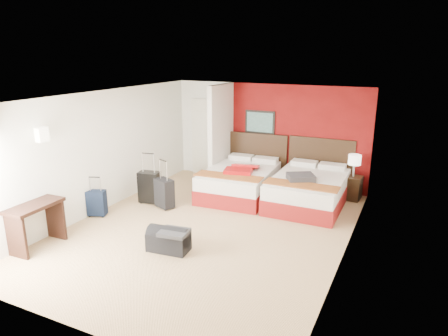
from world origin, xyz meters
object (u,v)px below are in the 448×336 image
Objects in this scene: suitcase_navy at (97,204)px; desk at (37,226)px; bed_left at (240,182)px; table_lamp at (354,166)px; red_suitcase_open at (242,169)px; suitcase_black at (150,188)px; bed_right at (308,191)px; nightstand at (352,188)px; suitcase_charcoal at (164,194)px; duffel_bag at (169,241)px.

suitcase_navy is 0.54× the size of desk.
table_lamp is (2.41, 0.86, 0.48)m from bed_left.
desk is (-2.17, -3.83, -0.28)m from red_suitcase_open.
suitcase_black is (-1.70, -1.23, -0.34)m from red_suitcase_open.
nightstand is (0.81, 0.79, -0.05)m from bed_right.
nightstand is at bearing 15.96° from bed_left.
suitcase_charcoal is 1.20× the size of suitcase_navy.
bed_right is 2.23× the size of desk.
duffel_bag is (1.15, -1.61, -0.13)m from suitcase_charcoal.
suitcase_charcoal is (-1.23, -1.34, -0.37)m from red_suitcase_open.
bed_right reaches higher than bed_left.
suitcase_charcoal reaches higher than suitcase_navy.
table_lamp is at bearing 54.75° from suitcase_charcoal.
bed_right is 1.23m from table_lamp.
red_suitcase_open is 3.24m from suitcase_navy.
red_suitcase_open is at bearing 25.79° from suitcase_navy.
red_suitcase_open reaches higher than bed_left.
desk reaches higher than suitcase_navy.
duffel_bag is (1.62, -1.73, -0.17)m from suitcase_black.
table_lamp is (2.31, 0.96, 0.11)m from red_suitcase_open.
suitcase_black is at bearing -172.24° from suitcase_charcoal.
bed_right is 4.48m from suitcase_navy.
duffel_bag is at bearing -32.73° from suitcase_charcoal.
nightstand is 0.79× the size of suitcase_black.
suitcase_black reaches higher than suitcase_charcoal.
suitcase_charcoal is at bearing -141.47° from nightstand.
suitcase_charcoal is 2.66m from desk.
bed_left is at bearing 73.60° from suitcase_charcoal.
suitcase_charcoal is at bearing 67.35° from desk.
bed_left reaches higher than suitcase_charcoal.
bed_right is 3.47× the size of suitcase_charcoal.
table_lamp is (0.81, 0.79, 0.47)m from bed_right.
red_suitcase_open is at bearing -151.91° from nightstand.
table_lamp reaches higher than red_suitcase_open.
red_suitcase_open is 0.88× the size of desk.
duffel_bag is at bearing -36.84° from suitcase_navy.
suitcase_navy is at bearing -146.86° from bed_right.
duffel_bag is (-2.39, -3.92, -0.09)m from nightstand.
suitcase_black reaches higher than suitcase_navy.
nightstand is at bearing 15.54° from suitcase_navy.
red_suitcase_open reaches higher than suitcase_charcoal.
table_lamp is at bearing 15.54° from suitcase_navy.
duffel_bag is (-0.08, -2.96, -0.50)m from red_suitcase_open.
desk is (-0.94, -2.48, 0.09)m from suitcase_charcoal.
suitcase_charcoal is at bearing -145.77° from red_suitcase_open.
bed_right is 3.94× the size of nightstand.
bed_left is 1.60m from bed_right.
bed_right reaches higher than suitcase_charcoal.
suitcase_navy is at bearing -144.24° from table_lamp.
suitcase_black is at bearing 43.57° from suitcase_navy.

